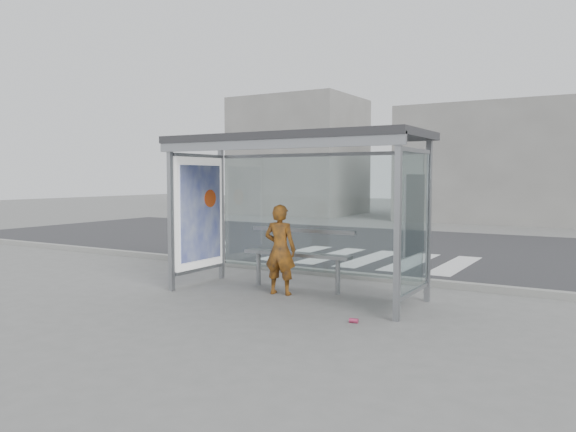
% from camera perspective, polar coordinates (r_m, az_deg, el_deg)
% --- Properties ---
extents(ground, '(80.00, 80.00, 0.00)m').
position_cam_1_polar(ground, '(9.26, 0.57, -8.11)').
color(ground, slate).
rests_on(ground, ground).
extents(road, '(30.00, 10.00, 0.01)m').
position_cam_1_polar(road, '(15.65, 13.47, -3.23)').
color(road, '#2E2E30').
rests_on(road, ground).
extents(curb, '(30.00, 0.18, 0.12)m').
position_cam_1_polar(curb, '(10.96, 5.69, -5.92)').
color(curb, gray).
rests_on(curb, ground).
extents(crosswalk, '(4.55, 3.00, 0.00)m').
position_cam_1_polar(crosswalk, '(13.47, 8.31, -4.33)').
color(crosswalk, silver).
rests_on(crosswalk, ground).
extents(bus_shelter, '(4.25, 1.65, 2.62)m').
position_cam_1_polar(bus_shelter, '(9.30, -1.22, 4.24)').
color(bus_shelter, gray).
rests_on(bus_shelter, ground).
extents(building_left, '(6.00, 5.00, 6.00)m').
position_cam_1_polar(building_left, '(29.67, 1.15, 6.04)').
color(building_left, slate).
rests_on(building_left, ground).
extents(building_center, '(8.00, 5.00, 5.00)m').
position_cam_1_polar(building_center, '(26.25, 20.63, 4.96)').
color(building_center, slate).
rests_on(building_center, ground).
extents(person, '(0.58, 0.42, 1.49)m').
position_cam_1_polar(person, '(9.26, -0.81, -3.43)').
color(person, orange).
rests_on(person, ground).
extents(bench, '(2.02, 0.33, 1.04)m').
position_cam_1_polar(bench, '(9.69, 0.95, -3.91)').
color(bench, gray).
rests_on(bench, ground).
extents(soda_can, '(0.12, 0.08, 0.06)m').
position_cam_1_polar(soda_can, '(7.64, 6.70, -10.51)').
color(soda_can, '#E04272').
rests_on(soda_can, ground).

